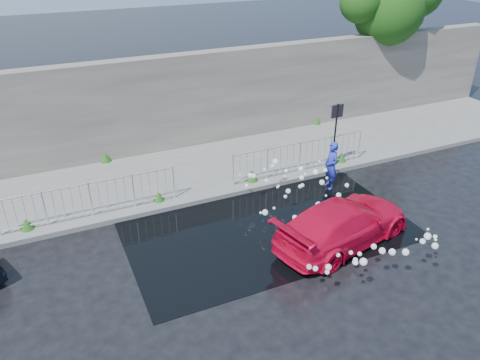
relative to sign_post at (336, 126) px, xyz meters
name	(u,v)px	position (x,y,z in m)	size (l,w,h in m)	color
ground	(266,248)	(-4.20, -3.10, -1.72)	(90.00, 90.00, 0.00)	black
pavement	(202,169)	(-4.20, 1.90, -1.65)	(30.00, 4.00, 0.15)	#5F605B
curb	(223,195)	(-4.20, -0.10, -1.64)	(30.00, 0.25, 0.16)	#5F605B
retaining_wall	(180,102)	(-4.20, 4.10, 0.18)	(30.00, 0.60, 3.50)	#554F48
puddle	(265,225)	(-3.70, -2.10, -1.72)	(8.00, 5.00, 0.01)	black
sign_post	(336,126)	(0.00, 0.00, 0.00)	(0.45, 0.06, 2.50)	black
tree	(392,5)	(5.44, 4.31, 3.02)	(4.94, 3.05, 6.26)	#332114
railing_left	(90,198)	(-8.20, 0.25, -0.99)	(5.05, 0.05, 1.10)	silver
railing_right	(300,156)	(-1.20, 0.25, -0.99)	(5.05, 0.05, 1.10)	silver
weeds	(207,169)	(-4.20, 1.36, -1.40)	(12.17, 3.93, 0.40)	#164211
water_spray	(328,208)	(-2.25, -3.07, -0.98)	(3.63, 5.62, 1.08)	white
red_car	(343,223)	(-2.16, -3.68, -1.11)	(1.71, 4.20, 1.22)	red
person	(331,166)	(-0.73, -0.96, -0.92)	(0.59, 0.39, 1.61)	#232FB3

